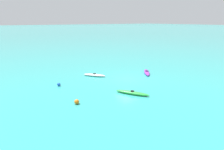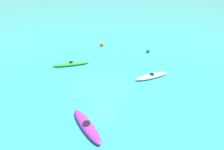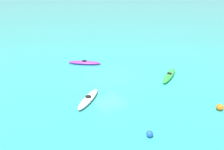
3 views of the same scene
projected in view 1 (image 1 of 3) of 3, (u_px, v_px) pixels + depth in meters
name	position (u px, v px, depth m)	size (l,w,h in m)	color
ground_plane	(127.00, 79.00, 23.34)	(600.00, 600.00, 0.00)	teal
kayak_purple	(147.00, 72.00, 25.79)	(2.49, 2.89, 0.37)	purple
kayak_green	(132.00, 93.00, 18.51)	(2.33, 3.22, 0.37)	green
kayak_white	(94.00, 75.00, 24.48)	(2.43, 2.71, 0.37)	white
buoy_blue	(59.00, 84.00, 20.87)	(0.37, 0.37, 0.37)	blue
buoy_orange	(77.00, 102.00, 16.34)	(0.43, 0.43, 0.43)	orange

